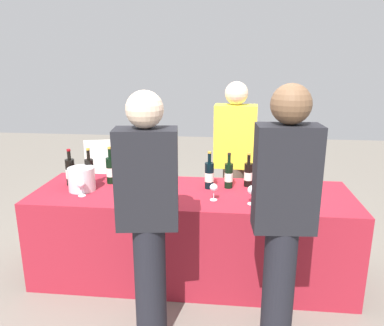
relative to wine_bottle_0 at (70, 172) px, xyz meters
The scene contains 21 objects.
ground_plane 1.39m from the wine_bottle_0, ahead, with size 12.00×12.00×0.00m, color slate.
tasting_table 1.18m from the wine_bottle_0, ahead, with size 2.63×0.83×0.77m, color maroon.
wine_bottle_0 is the anchor object (origin of this frame).
wine_bottle_1 0.17m from the wine_bottle_0, ahead, with size 0.07×0.07×0.33m.
wine_bottle_2 0.34m from the wine_bottle_0, 14.88° to the left, with size 0.08×0.08×0.33m.
wine_bottle_3 0.73m from the wine_bottle_0, ahead, with size 0.08×0.08×0.33m.
wine_bottle_4 1.21m from the wine_bottle_0, ahead, with size 0.08×0.08×0.32m.
wine_bottle_5 1.37m from the wine_bottle_0, ahead, with size 0.07×0.07×0.31m.
wine_bottle_6 1.54m from the wine_bottle_0, ahead, with size 0.07×0.07×0.30m.
wine_bottle_7 1.99m from the wine_bottle_0, ahead, with size 0.07×0.07×0.30m.
wine_glass_0 0.33m from the wine_bottle_0, 52.55° to the right, with size 0.06×0.06×0.13m.
wine_glass_1 0.80m from the wine_bottle_0, ahead, with size 0.07×0.07×0.14m.
wine_glass_2 1.28m from the wine_bottle_0, 10.67° to the right, with size 0.06×0.06×0.13m.
wine_glass_3 1.58m from the wine_bottle_0, 10.63° to the right, with size 0.07×0.07×0.15m.
wine_glass_4 1.64m from the wine_bottle_0, ahead, with size 0.07×0.07×0.14m.
wine_glass_5 1.95m from the wine_bottle_0, ahead, with size 0.08×0.08×0.14m.
ice_bucket 0.19m from the wine_bottle_0, 39.74° to the right, with size 0.22×0.22×0.20m, color silver.
server_pouring 1.54m from the wine_bottle_0, 22.88° to the left, with size 0.41×0.24×1.63m.
guest_0 1.24m from the wine_bottle_0, 44.62° to the right, with size 0.40×0.25×1.66m.
guest_1 1.91m from the wine_bottle_0, 27.16° to the right, with size 0.38×0.23×1.71m.
menu_board 1.15m from the wine_bottle_0, 88.29° to the left, with size 0.63×0.03×0.94m, color white.
Camera 1 is at (0.31, -2.93, 1.84)m, focal length 35.27 mm.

